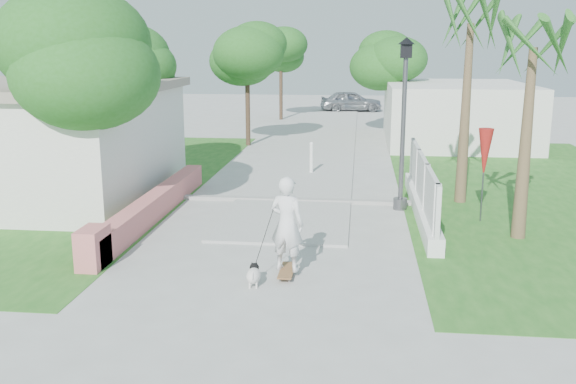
# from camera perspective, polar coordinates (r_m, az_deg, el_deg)

# --- Properties ---
(ground) EXTENTS (90.00, 90.00, 0.00)m
(ground) POSITION_cam_1_polar(r_m,az_deg,el_deg) (12.08, -2.54, -7.64)
(ground) COLOR #B7B7B2
(ground) RESTS_ON ground
(path_strip) EXTENTS (3.20, 36.00, 0.06)m
(path_strip) POSITION_cam_1_polar(r_m,az_deg,el_deg) (31.50, 3.11, 5.23)
(path_strip) COLOR #B7B7B2
(path_strip) RESTS_ON ground
(curb) EXTENTS (6.50, 0.25, 0.10)m
(curb) POSITION_cam_1_polar(r_m,az_deg,el_deg) (17.76, 0.45, -0.72)
(curb) COLOR #999993
(curb) RESTS_ON ground
(grass_left) EXTENTS (8.00, 20.00, 0.01)m
(grass_left) POSITION_cam_1_polar(r_m,az_deg,el_deg) (21.51, -17.85, 0.94)
(grass_left) COLOR #24631F
(grass_left) RESTS_ON ground
(grass_right) EXTENTS (8.00, 20.00, 0.01)m
(grass_right) POSITION_cam_1_polar(r_m,az_deg,el_deg) (20.31, 21.12, 0.01)
(grass_right) COLOR #24631F
(grass_right) RESTS_ON ground
(pink_wall) EXTENTS (0.45, 8.20, 0.80)m
(pink_wall) POSITION_cam_1_polar(r_m,az_deg,el_deg) (16.06, -12.27, -1.53)
(pink_wall) COLOR #C76668
(pink_wall) RESTS_ON ground
(house_left) EXTENTS (8.40, 7.40, 3.23)m
(house_left) POSITION_cam_1_polar(r_m,az_deg,el_deg) (19.93, -23.14, 4.38)
(house_left) COLOR silver
(house_left) RESTS_ON ground
(lattice_fence) EXTENTS (0.35, 7.00, 1.50)m
(lattice_fence) POSITION_cam_1_polar(r_m,az_deg,el_deg) (16.67, 11.79, -0.17)
(lattice_fence) COLOR white
(lattice_fence) RESTS_ON ground
(building_right) EXTENTS (6.00, 8.00, 2.60)m
(building_right) POSITION_cam_1_polar(r_m,az_deg,el_deg) (29.62, 14.66, 6.81)
(building_right) COLOR silver
(building_right) RESTS_ON ground
(street_lamp) EXTENTS (0.44, 0.44, 4.44)m
(street_lamp) POSITION_cam_1_polar(r_m,az_deg,el_deg) (16.80, 10.23, 6.52)
(street_lamp) COLOR #59595E
(street_lamp) RESTS_ON ground
(bollard) EXTENTS (0.14, 0.14, 1.09)m
(bollard) POSITION_cam_1_polar(r_m,az_deg,el_deg) (21.54, 2.09, 3.14)
(bollard) COLOR white
(bollard) RESTS_ON ground
(patio_umbrella) EXTENTS (0.36, 0.36, 2.30)m
(patio_umbrella) POSITION_cam_1_polar(r_m,az_deg,el_deg) (16.16, 17.09, 3.25)
(patio_umbrella) COLOR #59595E
(patio_umbrella) RESTS_ON ground
(tree_left_near) EXTENTS (3.60, 3.60, 5.28)m
(tree_left_near) POSITION_cam_1_polar(r_m,az_deg,el_deg) (15.48, -17.81, 10.77)
(tree_left_near) COLOR #4C3826
(tree_left_near) RESTS_ON ground
(tree_left_mid) EXTENTS (3.20, 3.20, 4.85)m
(tree_left_mid) POSITION_cam_1_polar(r_m,az_deg,el_deg) (20.96, -14.12, 10.51)
(tree_left_mid) COLOR #4C3826
(tree_left_mid) RESTS_ON ground
(tree_path_left) EXTENTS (3.40, 3.40, 5.23)m
(tree_path_left) POSITION_cam_1_polar(r_m,az_deg,el_deg) (27.57, -3.63, 12.03)
(tree_path_left) COLOR #4C3826
(tree_path_left) RESTS_ON ground
(tree_path_right) EXTENTS (3.00, 3.00, 4.79)m
(tree_path_right) POSITION_cam_1_polar(r_m,az_deg,el_deg) (31.19, 9.22, 11.40)
(tree_path_right) COLOR #4C3826
(tree_path_right) RESTS_ON ground
(tree_path_far) EXTENTS (3.20, 3.20, 5.17)m
(tree_path_far) POSITION_cam_1_polar(r_m,az_deg,el_deg) (37.43, -0.61, 12.29)
(tree_path_far) COLOR #4C3826
(tree_path_far) RESTS_ON ground
(palm_far) EXTENTS (1.80, 1.80, 5.30)m
(palm_far) POSITION_cam_1_polar(r_m,az_deg,el_deg) (17.89, 15.88, 13.23)
(palm_far) COLOR brown
(palm_far) RESTS_ON ground
(palm_near) EXTENTS (1.80, 1.80, 4.70)m
(palm_near) POSITION_cam_1_polar(r_m,az_deg,el_deg) (14.82, 20.91, 10.99)
(palm_near) COLOR brown
(palm_near) RESTS_ON ground
(skateboarder) EXTENTS (0.91, 0.97, 1.91)m
(skateboarder) POSITION_cam_1_polar(r_m,az_deg,el_deg) (11.87, -0.50, -3.15)
(skateboarder) COLOR brown
(skateboarder) RESTS_ON ground
(dog) EXTENTS (0.29, 0.58, 0.40)m
(dog) POSITION_cam_1_polar(r_m,az_deg,el_deg) (11.64, -3.08, -7.33)
(dog) COLOR silver
(dog) RESTS_ON ground
(parked_car) EXTENTS (4.19, 2.26, 1.35)m
(parked_car) POSITION_cam_1_polar(r_m,az_deg,el_deg) (42.50, 5.63, 8.06)
(parked_car) COLOR #9C9DA3
(parked_car) RESTS_ON ground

